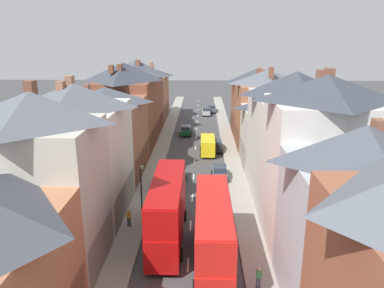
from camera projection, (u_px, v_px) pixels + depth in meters
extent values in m
cube|color=gray|center=(159.00, 155.00, 52.82)|extent=(2.20, 104.00, 0.14)
cube|color=gray|center=(231.00, 156.00, 52.55)|extent=(2.20, 104.00, 0.14)
cube|color=silver|center=(188.00, 265.00, 27.76)|extent=(0.14, 1.80, 0.01)
cube|color=silver|center=(191.00, 225.00, 33.51)|extent=(0.14, 1.80, 0.01)
cube|color=silver|center=(192.00, 198.00, 39.27)|extent=(0.14, 1.80, 0.01)
cube|color=silver|center=(194.00, 177.00, 45.03)|extent=(0.14, 1.80, 0.01)
cube|color=silver|center=(195.00, 161.00, 50.79)|extent=(0.14, 1.80, 0.01)
cube|color=silver|center=(195.00, 148.00, 56.54)|extent=(0.14, 1.80, 0.01)
cube|color=silver|center=(196.00, 137.00, 62.30)|extent=(0.14, 1.80, 0.01)
cube|color=silver|center=(197.00, 129.00, 68.06)|extent=(0.14, 1.80, 0.01)
cube|color=silver|center=(197.00, 122.00, 73.82)|extent=(0.14, 1.80, 0.01)
cube|color=silver|center=(198.00, 115.00, 79.57)|extent=(0.14, 1.80, 0.01)
cube|color=silver|center=(198.00, 110.00, 85.33)|extent=(0.14, 1.80, 0.01)
cube|color=silver|center=(198.00, 105.00, 91.09)|extent=(0.14, 1.80, 0.01)
cube|color=silver|center=(198.00, 101.00, 96.85)|extent=(0.14, 1.80, 0.01)
cube|color=#BCB7A8|center=(42.00, 199.00, 26.10)|extent=(8.00, 7.12, 10.81)
cube|color=black|center=(101.00, 248.00, 27.06)|extent=(0.12, 6.55, 3.20)
pyramid|color=#565B66|center=(31.00, 108.00, 24.29)|extent=(8.00, 7.12, 2.14)
cube|color=brown|center=(31.00, 92.00, 25.63)|extent=(0.60, 0.90, 1.55)
cube|color=beige|center=(80.00, 163.00, 34.29)|extent=(8.00, 9.82, 10.34)
cube|color=#1E5133|center=(125.00, 199.00, 35.19)|extent=(0.12, 9.03, 3.20)
pyramid|color=#565B66|center=(74.00, 95.00, 32.56)|extent=(8.00, 9.82, 2.07)
cube|color=#99664C|center=(70.00, 84.00, 33.84)|extent=(0.60, 0.90, 1.52)
cube|color=#99664C|center=(61.00, 88.00, 32.19)|extent=(0.60, 0.90, 1.25)
cube|color=brown|center=(108.00, 139.00, 44.54)|extent=(8.00, 11.15, 9.00)
cube|color=maroon|center=(142.00, 162.00, 45.25)|extent=(0.12, 10.26, 3.20)
pyramid|color=#474C56|center=(105.00, 94.00, 43.04)|extent=(8.00, 11.15, 1.68)
cube|color=brown|center=(87.00, 91.00, 41.13)|extent=(0.60, 0.90, 1.37)
cube|color=brown|center=(126.00, 115.00, 54.69)|extent=(8.00, 10.36, 10.23)
cube|color=#1E5133|center=(153.00, 139.00, 55.57)|extent=(0.12, 9.53, 3.20)
pyramid|color=#383D47|center=(124.00, 71.00, 52.90)|extent=(8.00, 10.36, 2.52)
cube|color=brown|center=(120.00, 68.00, 50.67)|extent=(0.60, 0.90, 1.18)
cube|color=brown|center=(111.00, 69.00, 49.98)|extent=(0.60, 0.90, 1.10)
cube|color=brown|center=(137.00, 105.00, 64.27)|extent=(8.00, 9.47, 9.73)
cube|color=olive|center=(161.00, 124.00, 65.08)|extent=(0.12, 8.71, 3.20)
pyramid|color=#474C56|center=(136.00, 68.00, 62.51)|extent=(8.00, 9.47, 2.81)
cube|color=brown|center=(138.00, 64.00, 61.36)|extent=(0.60, 0.90, 1.43)
cube|color=#B2704C|center=(146.00, 98.00, 74.51)|extent=(8.00, 11.61, 8.82)
cube|color=navy|center=(166.00, 112.00, 75.19)|extent=(0.12, 10.68, 3.20)
pyramid|color=#383D47|center=(145.00, 71.00, 73.02)|extent=(8.00, 11.61, 1.82)
cube|color=#99664C|center=(151.00, 66.00, 74.73)|extent=(0.60, 0.90, 1.49)
cube|color=#99664C|center=(152.00, 68.00, 73.11)|extent=(0.60, 0.90, 1.09)
cube|color=#ADB2B7|center=(353.00, 235.00, 22.77)|extent=(8.00, 7.13, 9.39)
cube|color=maroon|center=(284.00, 278.00, 23.74)|extent=(0.12, 6.56, 3.20)
pyramid|color=#474C56|center=(365.00, 144.00, 21.15)|extent=(8.00, 7.13, 2.21)
cube|color=brown|center=(378.00, 131.00, 21.30)|extent=(0.60, 0.90, 1.34)
cube|color=silver|center=(319.00, 174.00, 29.52)|extent=(8.00, 7.62, 11.70)
cube|color=olive|center=(266.00, 222.00, 30.82)|extent=(0.12, 7.01, 3.20)
pyramid|color=#383D47|center=(327.00, 88.00, 27.61)|extent=(8.00, 7.62, 1.95)
cube|color=brown|center=(329.00, 76.00, 29.18)|extent=(0.60, 0.90, 1.27)
cube|color=silver|center=(291.00, 147.00, 38.50)|extent=(8.00, 10.81, 10.69)
cube|color=maroon|center=(252.00, 180.00, 39.66)|extent=(0.12, 9.94, 3.20)
pyramid|color=#383D47|center=(296.00, 83.00, 36.68)|extent=(8.00, 10.81, 2.35)
cube|color=brown|center=(320.00, 78.00, 33.83)|extent=(0.60, 0.90, 1.56)
cube|color=beige|center=(274.00, 138.00, 47.74)|extent=(8.00, 7.53, 7.60)
cube|color=black|center=(243.00, 154.00, 48.46)|extent=(0.12, 6.93, 3.20)
pyramid|color=#383D47|center=(276.00, 102.00, 46.45)|extent=(8.00, 7.53, 1.62)
cube|color=brown|center=(265.00, 98.00, 46.39)|extent=(0.60, 0.90, 1.06)
cube|color=brown|center=(274.00, 96.00, 47.86)|extent=(0.60, 0.90, 1.02)
cube|color=#A36042|center=(265.00, 117.00, 54.72)|extent=(8.00, 7.63, 9.66)
cube|color=black|center=(237.00, 138.00, 55.73)|extent=(0.12, 7.02, 3.20)
pyramid|color=#565B66|center=(267.00, 77.00, 53.08)|extent=(8.00, 7.63, 2.04)
cube|color=brown|center=(271.00, 73.00, 50.78)|extent=(0.60, 0.90, 1.57)
cube|color=brown|center=(259.00, 72.00, 54.35)|extent=(0.60, 0.90, 1.13)
cube|color=#935138|center=(257.00, 109.00, 63.16)|extent=(8.00, 9.71, 8.81)
cube|color=#1E5133|center=(233.00, 125.00, 64.05)|extent=(0.12, 8.93, 3.20)
pyramid|color=#383D47|center=(258.00, 75.00, 61.58)|extent=(8.00, 9.71, 2.49)
cube|color=#99664C|center=(262.00, 73.00, 60.42)|extent=(0.60, 0.90, 1.08)
cube|color=#99664C|center=(261.00, 73.00, 59.27)|extent=(0.60, 0.90, 1.27)
cube|color=red|center=(213.00, 247.00, 27.03)|extent=(2.44, 10.80, 2.50)
cube|color=red|center=(213.00, 217.00, 26.36)|extent=(2.44, 10.58, 2.30)
cube|color=red|center=(213.00, 202.00, 26.03)|extent=(2.39, 10.37, 0.10)
cube|color=#28333D|center=(211.00, 211.00, 32.11)|extent=(2.20, 0.10, 1.20)
cube|color=#28333D|center=(212.00, 187.00, 31.47)|extent=(2.20, 0.10, 1.10)
cube|color=#28333D|center=(196.00, 244.00, 27.00)|extent=(0.06, 9.18, 0.90)
cube|color=#28333D|center=(196.00, 216.00, 26.37)|extent=(0.06, 9.18, 0.90)
cube|color=yellow|center=(212.00, 178.00, 31.24)|extent=(1.34, 0.08, 0.32)
cylinder|color=black|center=(197.00, 237.00, 30.60)|extent=(0.30, 1.00, 1.00)
cylinder|color=black|center=(226.00, 238.00, 30.54)|extent=(0.30, 1.00, 1.00)
cylinder|color=black|center=(195.00, 287.00, 24.54)|extent=(0.30, 1.00, 1.00)
cylinder|color=black|center=(232.00, 288.00, 24.47)|extent=(0.30, 1.00, 1.00)
cube|color=#B70F0F|center=(168.00, 221.00, 30.80)|extent=(2.44, 10.80, 2.50)
cube|color=#B70F0F|center=(167.00, 195.00, 30.13)|extent=(2.44, 10.58, 2.30)
cube|color=#B70F0F|center=(167.00, 181.00, 29.79)|extent=(2.39, 10.37, 0.10)
cube|color=#28333D|center=(173.00, 193.00, 35.88)|extent=(2.20, 0.10, 1.20)
cube|color=#28333D|center=(172.00, 170.00, 35.23)|extent=(2.20, 0.10, 1.10)
cube|color=#28333D|center=(153.00, 219.00, 30.76)|extent=(0.06, 9.18, 0.90)
cube|color=#28333D|center=(153.00, 193.00, 30.13)|extent=(0.06, 9.18, 0.90)
cube|color=yellow|center=(172.00, 162.00, 35.01)|extent=(1.34, 0.08, 0.32)
cylinder|color=black|center=(158.00, 215.00, 34.37)|extent=(0.30, 1.00, 1.00)
cylinder|color=black|center=(185.00, 215.00, 34.30)|extent=(0.30, 1.00, 1.00)
cylinder|color=black|center=(149.00, 254.00, 28.31)|extent=(0.30, 1.00, 1.00)
cylinder|color=black|center=(181.00, 254.00, 28.24)|extent=(0.30, 1.00, 1.00)
cube|color=black|center=(216.00, 146.00, 55.18)|extent=(1.70, 4.27, 0.69)
cube|color=#28333D|center=(216.00, 142.00, 54.80)|extent=(1.46, 2.14, 0.60)
cylinder|color=black|center=(210.00, 146.00, 56.57)|extent=(0.20, 0.62, 0.62)
cylinder|color=black|center=(222.00, 146.00, 56.53)|extent=(0.20, 0.62, 0.62)
cylinder|color=black|center=(211.00, 151.00, 54.03)|extent=(0.20, 0.62, 0.62)
cylinder|color=black|center=(222.00, 151.00, 53.99)|extent=(0.20, 0.62, 0.62)
cube|color=#4C515B|center=(220.00, 173.00, 44.33)|extent=(1.70, 3.89, 0.74)
cube|color=#28333D|center=(220.00, 168.00, 43.96)|extent=(1.46, 1.94, 0.60)
cylinder|color=black|center=(212.00, 172.00, 45.61)|extent=(0.20, 0.62, 0.62)
cylinder|color=black|center=(226.00, 173.00, 45.57)|extent=(0.20, 0.62, 0.62)
cylinder|color=black|center=(213.00, 180.00, 43.30)|extent=(0.20, 0.62, 0.62)
cylinder|color=black|center=(227.00, 180.00, 43.25)|extent=(0.20, 0.62, 0.62)
cube|color=silver|center=(178.00, 178.00, 42.87)|extent=(1.70, 4.00, 0.70)
cube|color=#28333D|center=(177.00, 173.00, 42.49)|extent=(1.46, 2.00, 0.60)
cylinder|color=black|center=(171.00, 177.00, 44.17)|extent=(0.20, 0.62, 0.62)
cylinder|color=black|center=(185.00, 177.00, 44.13)|extent=(0.20, 0.62, 0.62)
cylinder|color=black|center=(169.00, 185.00, 41.80)|extent=(0.20, 0.62, 0.62)
cylinder|color=black|center=(184.00, 185.00, 41.75)|extent=(0.20, 0.62, 0.62)
cube|color=#144728|center=(186.00, 131.00, 63.96)|extent=(1.70, 4.48, 0.71)
cube|color=#28333D|center=(186.00, 127.00, 63.56)|extent=(1.46, 2.24, 0.60)
cylinder|color=black|center=(181.00, 131.00, 65.42)|extent=(0.20, 0.62, 0.62)
cylinder|color=black|center=(191.00, 131.00, 65.37)|extent=(0.20, 0.62, 0.62)
cylinder|color=black|center=(180.00, 135.00, 62.75)|extent=(0.20, 0.62, 0.62)
cylinder|color=black|center=(191.00, 135.00, 62.71)|extent=(0.20, 0.62, 0.62)
cube|color=black|center=(165.00, 184.00, 41.01)|extent=(1.70, 4.59, 0.77)
cube|color=#28333D|center=(164.00, 179.00, 40.60)|extent=(1.46, 2.30, 0.60)
cylinder|color=black|center=(158.00, 182.00, 42.51)|extent=(0.20, 0.62, 0.62)
cylinder|color=black|center=(173.00, 183.00, 42.46)|extent=(0.20, 0.62, 0.62)
cylinder|color=black|center=(155.00, 193.00, 39.77)|extent=(0.20, 0.62, 0.62)
cylinder|color=black|center=(171.00, 193.00, 39.73)|extent=(0.20, 0.62, 0.62)
cube|color=#4C515B|center=(212.00, 109.00, 82.90)|extent=(1.70, 4.45, 0.69)
cube|color=#28333D|center=(212.00, 106.00, 82.51)|extent=(1.46, 2.23, 0.60)
cylinder|color=black|center=(208.00, 109.00, 84.35)|extent=(0.20, 0.62, 0.62)
cylinder|color=black|center=(215.00, 109.00, 84.30)|extent=(0.20, 0.62, 0.62)
cylinder|color=black|center=(208.00, 112.00, 81.70)|extent=(0.20, 0.62, 0.62)
cylinder|color=black|center=(216.00, 112.00, 81.65)|extent=(0.20, 0.62, 0.62)
cube|color=#B7BABF|center=(206.00, 112.00, 79.69)|extent=(1.70, 4.19, 0.72)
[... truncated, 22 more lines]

